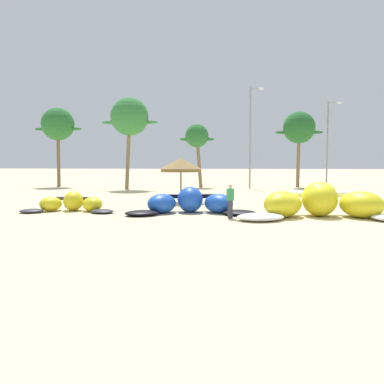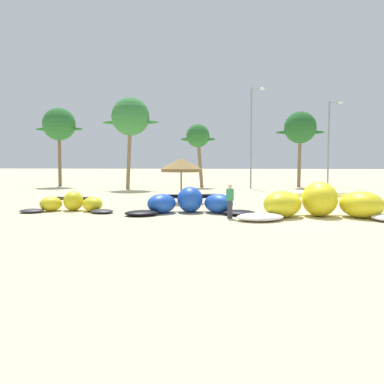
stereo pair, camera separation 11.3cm
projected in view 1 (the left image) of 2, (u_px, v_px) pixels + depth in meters
The scene contains 12 objects.
ground_plane at pixel (312, 216), 20.26m from camera, with size 260.00×260.00×0.00m, color beige.
kite_far_left at pixel (72, 204), 22.12m from camera, with size 5.26×2.46×1.06m.
kite_left at pixel (190, 203), 21.37m from camera, with size 6.89×3.53×1.36m.
kite_left_of_center at pixel (322, 204), 19.68m from camera, with size 8.77×4.10×1.71m.
beach_umbrella_near_van at pixel (181, 165), 26.77m from camera, with size 2.75×2.75×2.91m.
person_near_kites at pixel (230, 201), 19.32m from camera, with size 0.36×0.24×1.62m.
palm_leftmost at pixel (58, 125), 43.72m from camera, with size 5.21×3.47×8.41m.
palm_left at pixel (130, 117), 39.51m from camera, with size 5.50×3.67×8.85m.
palm_left_of_gap at pixel (197, 137), 42.75m from camera, with size 3.65×2.43×6.59m.
palm_center_left at pixel (299, 128), 42.51m from camera, with size 4.95×3.30×7.86m.
lamppost_west at pixel (251, 133), 40.50m from camera, with size 1.42×0.24×9.96m.
lamppost_west_center at pixel (328, 140), 43.86m from camera, with size 1.51×0.24×9.07m.
Camera 1 is at (-4.26, -20.54, 2.68)m, focal length 38.36 mm.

